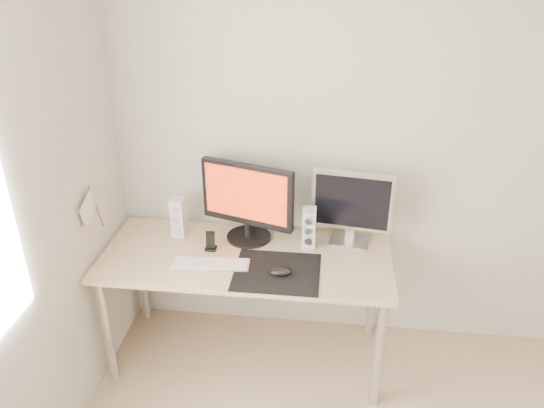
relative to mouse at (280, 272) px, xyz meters
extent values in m
plane|color=silver|center=(0.72, 0.55, 0.50)|extent=(3.50, 0.00, 3.50)
cube|color=black|center=(-0.02, 0.03, -0.02)|extent=(0.45, 0.40, 0.00)
ellipsoid|color=black|center=(0.00, 0.00, 0.00)|extent=(0.11, 0.07, 0.04)
cube|color=#D1B587|center=(-0.21, 0.18, -0.04)|extent=(1.60, 0.70, 0.03)
cylinder|color=silver|center=(-0.95, -0.11, -0.40)|extent=(0.05, 0.05, 0.70)
cylinder|color=silver|center=(0.53, -0.11, -0.40)|extent=(0.05, 0.05, 0.70)
cylinder|color=silver|center=(-0.95, 0.47, -0.40)|extent=(0.05, 0.05, 0.70)
cylinder|color=silver|center=(0.53, 0.47, -0.40)|extent=(0.05, 0.05, 0.70)
cylinder|color=black|center=(-0.22, 0.36, -0.02)|extent=(0.33, 0.33, 0.02)
cylinder|color=black|center=(-0.22, 0.36, 0.05)|extent=(0.05, 0.05, 0.12)
cube|color=black|center=(-0.22, 0.35, 0.26)|extent=(0.54, 0.21, 0.36)
cube|color=#E55B0C|center=(-0.23, 0.33, 0.27)|extent=(0.48, 0.15, 0.30)
cube|color=silver|center=(0.36, 0.38, -0.02)|extent=(0.24, 0.19, 0.01)
cube|color=silver|center=(0.36, 0.38, 0.04)|extent=(0.06, 0.05, 0.10)
cube|color=silver|center=(0.36, 0.38, 0.24)|extent=(0.45, 0.10, 0.34)
cube|color=black|center=(0.36, 0.36, 0.24)|extent=(0.41, 0.06, 0.30)
cube|color=white|center=(-0.63, 0.35, 0.10)|extent=(0.08, 0.09, 0.24)
cylinder|color=silver|center=(-0.63, 0.31, 0.03)|extent=(0.05, 0.01, 0.05)
cylinder|color=silver|center=(-0.63, 0.31, 0.10)|extent=(0.05, 0.01, 0.05)
cylinder|color=#B7B7B9|center=(-0.63, 0.31, 0.16)|extent=(0.05, 0.01, 0.05)
cube|color=silver|center=(0.13, 0.31, 0.10)|extent=(0.08, 0.09, 0.24)
cylinder|color=#ACACAE|center=(0.13, 0.27, 0.03)|extent=(0.05, 0.01, 0.05)
cylinder|color=silver|center=(0.13, 0.27, 0.10)|extent=(0.05, 0.01, 0.05)
cylinder|color=#B8B8BA|center=(0.13, 0.27, 0.16)|extent=(0.05, 0.01, 0.05)
cube|color=silver|center=(-0.38, 0.05, -0.02)|extent=(0.43, 0.15, 0.01)
cube|color=white|center=(-0.38, 0.05, -0.01)|extent=(0.41, 0.13, 0.01)
cube|color=black|center=(-0.41, 0.21, -0.02)|extent=(0.06, 0.05, 0.01)
cube|color=black|center=(-0.41, 0.21, 0.04)|extent=(0.05, 0.02, 0.10)
cylinder|color=#A57F54|center=(-1.00, 0.10, 0.27)|extent=(0.01, 0.10, 0.29)
cube|color=white|center=(-1.00, 0.01, 0.31)|extent=(0.00, 0.19, 0.15)
camera|label=1|loc=(0.23, -2.28, 1.54)|focal=35.00mm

